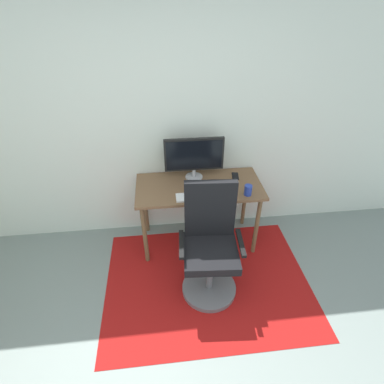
{
  "coord_description": "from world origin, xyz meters",
  "views": [
    {
      "loc": [
        0.05,
        -0.69,
        2.45
      ],
      "look_at": [
        0.3,
        1.58,
        0.86
      ],
      "focal_mm": 28.36,
      "sensor_mm": 36.0,
      "label": 1
    }
  ],
  "objects_px": {
    "keyboard": "(199,197)",
    "computer_mouse": "(232,192)",
    "office_chair": "(210,250)",
    "coffee_cup": "(248,190)",
    "desk": "(199,193)",
    "cell_phone": "(235,176)",
    "monitor": "(194,156)"
  },
  "relations": [
    {
      "from": "desk",
      "to": "monitor",
      "type": "xyz_separation_m",
      "value": [
        -0.03,
        0.16,
        0.35
      ]
    },
    {
      "from": "keyboard",
      "to": "cell_phone",
      "type": "relative_size",
      "value": 3.07
    },
    {
      "from": "keyboard",
      "to": "office_chair",
      "type": "distance_m",
      "value": 0.52
    },
    {
      "from": "monitor",
      "to": "office_chair",
      "type": "height_order",
      "value": "monitor"
    },
    {
      "from": "desk",
      "to": "cell_phone",
      "type": "relative_size",
      "value": 9.07
    },
    {
      "from": "monitor",
      "to": "office_chair",
      "type": "distance_m",
      "value": 0.96
    },
    {
      "from": "desk",
      "to": "office_chair",
      "type": "height_order",
      "value": "office_chair"
    },
    {
      "from": "computer_mouse",
      "to": "cell_phone",
      "type": "height_order",
      "value": "computer_mouse"
    },
    {
      "from": "monitor",
      "to": "keyboard",
      "type": "xyz_separation_m",
      "value": [
        0.0,
        -0.36,
        -0.25
      ]
    },
    {
      "from": "keyboard",
      "to": "cell_phone",
      "type": "height_order",
      "value": "keyboard"
    },
    {
      "from": "keyboard",
      "to": "computer_mouse",
      "type": "distance_m",
      "value": 0.33
    },
    {
      "from": "computer_mouse",
      "to": "cell_phone",
      "type": "xyz_separation_m",
      "value": [
        0.1,
        0.31,
        -0.01
      ]
    },
    {
      "from": "coffee_cup",
      "to": "desk",
      "type": "bearing_deg",
      "value": 154.51
    },
    {
      "from": "desk",
      "to": "cell_phone",
      "type": "height_order",
      "value": "cell_phone"
    },
    {
      "from": "monitor",
      "to": "keyboard",
      "type": "bearing_deg",
      "value": -89.87
    },
    {
      "from": "coffee_cup",
      "to": "office_chair",
      "type": "height_order",
      "value": "office_chair"
    },
    {
      "from": "office_chair",
      "to": "keyboard",
      "type": "bearing_deg",
      "value": 101.16
    },
    {
      "from": "desk",
      "to": "keyboard",
      "type": "height_order",
      "value": "keyboard"
    },
    {
      "from": "keyboard",
      "to": "monitor",
      "type": "bearing_deg",
      "value": 90.13
    },
    {
      "from": "cell_phone",
      "to": "monitor",
      "type": "bearing_deg",
      "value": -175.78
    },
    {
      "from": "monitor",
      "to": "cell_phone",
      "type": "bearing_deg",
      "value": -4.35
    },
    {
      "from": "keyboard",
      "to": "computer_mouse",
      "type": "relative_size",
      "value": 4.13
    },
    {
      "from": "office_chair",
      "to": "coffee_cup",
      "type": "bearing_deg",
      "value": 48.6
    },
    {
      "from": "cell_phone",
      "to": "keyboard",
      "type": "bearing_deg",
      "value": -134.29
    },
    {
      "from": "desk",
      "to": "keyboard",
      "type": "distance_m",
      "value": 0.23
    },
    {
      "from": "keyboard",
      "to": "office_chair",
      "type": "height_order",
      "value": "office_chair"
    },
    {
      "from": "desk",
      "to": "computer_mouse",
      "type": "xyz_separation_m",
      "value": [
        0.3,
        -0.18,
        0.11
      ]
    },
    {
      "from": "computer_mouse",
      "to": "coffee_cup",
      "type": "relative_size",
      "value": 0.99
    },
    {
      "from": "keyboard",
      "to": "cell_phone",
      "type": "bearing_deg",
      "value": 37.14
    },
    {
      "from": "desk",
      "to": "office_chair",
      "type": "xyz_separation_m",
      "value": [
        0.02,
        -0.63,
        -0.2
      ]
    },
    {
      "from": "monitor",
      "to": "computer_mouse",
      "type": "xyz_separation_m",
      "value": [
        0.33,
        -0.34,
        -0.24
      ]
    },
    {
      "from": "cell_phone",
      "to": "coffee_cup",
      "type": "bearing_deg",
      "value": -74.24
    }
  ]
}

